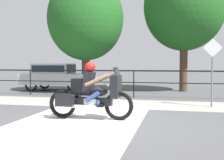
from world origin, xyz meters
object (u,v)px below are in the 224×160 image
motorcycle (90,94)px  parked_car (56,75)px  street_sign (212,65)px  tree_behind_sign (184,6)px  tree_behind_car (86,19)px

motorcycle → parked_car: 8.59m
parked_car → street_sign: 9.05m
street_sign → tree_behind_sign: tree_behind_sign is taller
parked_car → motorcycle: bearing=-57.5°
tree_behind_sign → tree_behind_car: tree_behind_sign is taller
parked_car → street_sign: (7.82, -4.51, 0.60)m
street_sign → tree_behind_sign: bearing=98.3°
tree_behind_car → parked_car: bearing=161.6°
parked_car → tree_behind_car: tree_behind_car is taller
motorcycle → tree_behind_sign: (2.71, 8.57, 3.93)m
parked_car → street_sign: street_sign is taller
parked_car → tree_behind_car: size_ratio=0.66×
parked_car → tree_behind_car: (1.96, -0.65, 2.97)m
parked_car → street_sign: size_ratio=1.67×
street_sign → tree_behind_sign: size_ratio=0.34×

